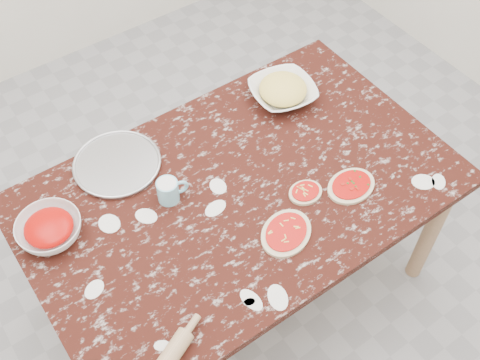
% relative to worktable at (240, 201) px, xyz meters
% --- Properties ---
extents(ground, '(4.00, 4.00, 0.00)m').
position_rel_worktable_xyz_m(ground, '(0.00, 0.00, -0.67)').
color(ground, gray).
extents(worktable, '(1.60, 1.00, 0.75)m').
position_rel_worktable_xyz_m(worktable, '(0.00, 0.00, 0.00)').
color(worktable, black).
rests_on(worktable, ground).
extents(pizza_tray, '(0.41, 0.41, 0.01)m').
position_rel_worktable_xyz_m(pizza_tray, '(-0.32, 0.36, 0.09)').
color(pizza_tray, '#B2B2B7').
rests_on(pizza_tray, worktable).
extents(sauce_bowl, '(0.30, 0.30, 0.07)m').
position_rel_worktable_xyz_m(sauce_bowl, '(-0.66, 0.21, 0.12)').
color(sauce_bowl, white).
rests_on(sauce_bowl, worktable).
extents(cheese_bowl, '(0.31, 0.31, 0.07)m').
position_rel_worktable_xyz_m(cheese_bowl, '(0.42, 0.29, 0.12)').
color(cheese_bowl, white).
rests_on(cheese_bowl, worktable).
extents(flour_mug, '(0.12, 0.08, 0.09)m').
position_rel_worktable_xyz_m(flour_mug, '(-0.24, 0.11, 0.13)').
color(flour_mug, '#81CAE2').
rests_on(flour_mug, worktable).
extents(pizza_left, '(0.26, 0.23, 0.02)m').
position_rel_worktable_xyz_m(pizza_left, '(0.02, -0.26, 0.09)').
color(pizza_left, beige).
rests_on(pizza_left, worktable).
extents(pizza_mid, '(0.14, 0.12, 0.02)m').
position_rel_worktable_xyz_m(pizza_mid, '(0.18, -0.16, 0.09)').
color(pizza_mid, beige).
rests_on(pizza_mid, worktable).
extents(pizza_right, '(0.20, 0.16, 0.02)m').
position_rel_worktable_xyz_m(pizza_right, '(0.34, -0.23, 0.09)').
color(pizza_right, beige).
rests_on(pizza_right, worktable).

